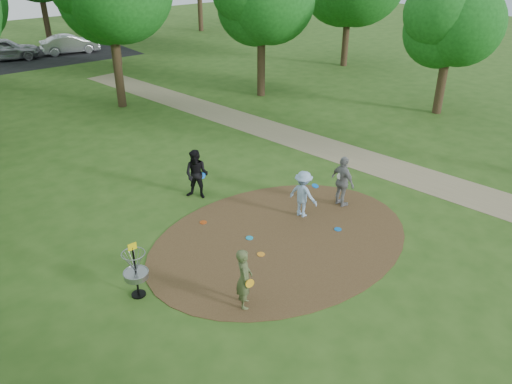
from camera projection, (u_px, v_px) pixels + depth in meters
ground at (281, 239)px, 14.83m from camera, size 100.00×100.00×0.00m
dirt_clearing at (281, 239)px, 14.82m from camera, size 8.40×8.40×0.02m
footpath at (371, 162)px, 19.82m from camera, size 7.55×39.89×0.01m
parking_lot at (34, 57)px, 36.75m from camera, size 14.00×8.00×0.01m
player_observer_with_disc at (244, 279)px, 11.83m from camera, size 0.65×0.70×1.61m
player_throwing_with_disc at (303, 194)px, 15.73m from camera, size 1.05×1.11×1.55m
player_walking_with_disc at (197, 174)px, 16.82m from camera, size 1.03×1.06×1.73m
player_waiting_with_disc at (343, 182)px, 16.30m from camera, size 0.54×1.07×1.75m
disc_ground_cyan at (249, 238)px, 14.84m from camera, size 0.22×0.22×0.02m
disc_ground_blue at (338, 229)px, 15.27m from camera, size 0.22×0.22×0.02m
disc_ground_red at (203, 222)px, 15.65m from camera, size 0.22×0.22×0.02m
car_left at (4, 49)px, 35.55m from camera, size 4.99×2.93×1.59m
car_right at (70, 44)px, 37.70m from camera, size 4.39×2.14×1.39m
disc_ground_orange at (261, 254)px, 14.08m from camera, size 0.22×0.22×0.02m
disc_golf_basket at (135, 266)px, 12.14m from camera, size 0.63×0.63×1.54m
tree_ring at (145, 9)px, 20.37m from camera, size 37.55×46.28×9.86m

